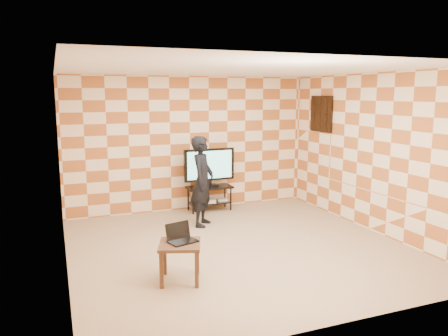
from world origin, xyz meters
The scene contains 14 objects.
floor centered at (0.00, 0.00, 0.00)m, with size 5.00×5.00×0.00m, color tan.
wall_back centered at (0.00, 2.50, 1.35)m, with size 5.00×0.02×2.70m, color #F6E0BD.
wall_front centered at (0.00, -2.50, 1.35)m, with size 5.00×0.02×2.70m, color #F6E0BD.
wall_left centered at (-2.50, 0.00, 1.35)m, with size 0.02×5.00×2.70m, color #F6E0BD.
wall_right centered at (2.50, 0.00, 1.35)m, with size 0.02×5.00×2.70m, color #F6E0BD.
ceiling centered at (0.00, 0.00, 2.70)m, with size 5.00×5.00×0.02m, color white.
wall_art centered at (2.47, 1.55, 1.95)m, with size 0.04×0.72×0.72m.
tv_stand centered at (0.31, 2.21, 0.36)m, with size 0.91×0.41×0.50m.
tv centered at (0.31, 2.21, 0.93)m, with size 1.06×0.21×0.77m.
dvd_player centered at (0.23, 2.21, 0.20)m, with size 0.38×0.27×0.06m, color silver.
game_console centered at (0.59, 2.21, 0.20)m, with size 0.20×0.15×0.05m, color silver.
side_table centered at (-1.17, -0.87, 0.41)m, with size 0.65×0.65×0.50m.
laptop centered at (-1.14, -0.81, 0.55)m, with size 0.40×0.35×0.23m.
person centered at (-0.14, 1.29, 0.81)m, with size 0.59×0.39×1.62m, color black.
Camera 1 is at (-2.56, -5.95, 2.34)m, focal length 35.00 mm.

